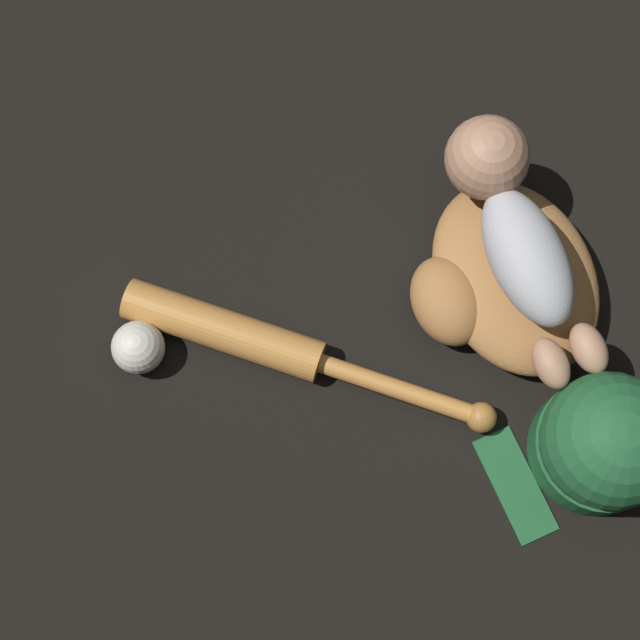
% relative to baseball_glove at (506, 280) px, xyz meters
% --- Properties ---
extents(ground_plane, '(6.00, 6.00, 0.00)m').
position_rel_baseball_glove_xyz_m(ground_plane, '(0.01, -0.01, -0.04)').
color(ground_plane, black).
extents(baseball_glove, '(0.33, 0.30, 0.09)m').
position_rel_baseball_glove_xyz_m(baseball_glove, '(0.00, 0.00, 0.00)').
color(baseball_glove, '#A8703D').
rests_on(baseball_glove, ground).
extents(baby_figure, '(0.37, 0.17, 0.11)m').
position_rel_baseball_glove_xyz_m(baby_figure, '(0.04, -0.03, 0.09)').
color(baby_figure, '#B2B2B7').
rests_on(baby_figure, baseball_glove).
extents(baseball_bat, '(0.45, 0.35, 0.06)m').
position_rel_baseball_glove_xyz_m(baseball_bat, '(0.11, 0.33, -0.01)').
color(baseball_bat, '#C6843D').
rests_on(baseball_bat, ground).
extents(baseball, '(0.07, 0.07, 0.07)m').
position_rel_baseball_glove_xyz_m(baseball, '(0.20, 0.47, -0.01)').
color(baseball, silver).
rests_on(baseball, ground).
extents(baseball_cap, '(0.19, 0.25, 0.18)m').
position_rel_baseball_glove_xyz_m(baseball_cap, '(-0.25, 0.03, 0.03)').
color(baseball_cap, '#1E562D').
rests_on(baseball_cap, ground).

